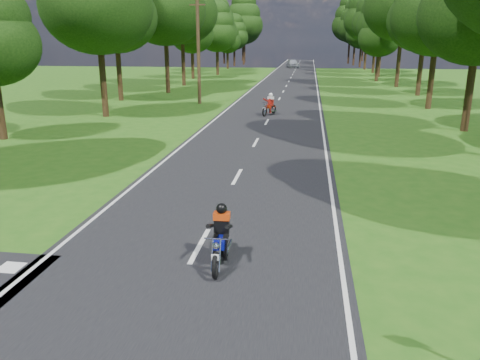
# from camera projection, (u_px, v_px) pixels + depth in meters

# --- Properties ---
(ground) EXTENTS (160.00, 160.00, 0.00)m
(ground) POSITION_uv_depth(u_px,v_px,m) (177.00, 288.00, 9.31)
(ground) COLOR #235613
(ground) RESTS_ON ground
(main_road) EXTENTS (7.00, 140.00, 0.02)m
(main_road) POSITION_uv_depth(u_px,v_px,m) (289.00, 81.00, 56.73)
(main_road) COLOR black
(main_road) RESTS_ON ground
(road_markings) EXTENTS (7.40, 140.00, 0.01)m
(road_markings) POSITION_uv_depth(u_px,v_px,m) (287.00, 83.00, 54.96)
(road_markings) COLOR silver
(road_markings) RESTS_ON main_road
(treeline) EXTENTS (40.00, 115.35, 14.78)m
(treeline) POSITION_uv_depth(u_px,v_px,m) (304.00, 14.00, 63.72)
(treeline) COLOR black
(treeline) RESTS_ON ground
(telegraph_pole) EXTENTS (1.20, 0.26, 8.00)m
(telegraph_pole) POSITION_uv_depth(u_px,v_px,m) (198.00, 50.00, 35.53)
(telegraph_pole) COLOR #382616
(telegraph_pole) RESTS_ON ground
(rider_near_blue) EXTENTS (0.59, 1.63, 1.34)m
(rider_near_blue) POSITION_uv_depth(u_px,v_px,m) (221.00, 235.00, 10.12)
(rider_near_blue) COLOR #0D1391
(rider_near_blue) RESTS_ON main_road
(rider_far_red) EXTENTS (1.13, 1.81, 1.43)m
(rider_far_red) POSITION_uv_depth(u_px,v_px,m) (269.00, 104.00, 30.72)
(rider_far_red) COLOR #B42A0D
(rider_far_red) RESTS_ON main_road
(distant_car) EXTENTS (2.86, 4.82, 1.54)m
(distant_car) POSITION_uv_depth(u_px,v_px,m) (293.00, 63.00, 85.51)
(distant_car) COLOR silver
(distant_car) RESTS_ON main_road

